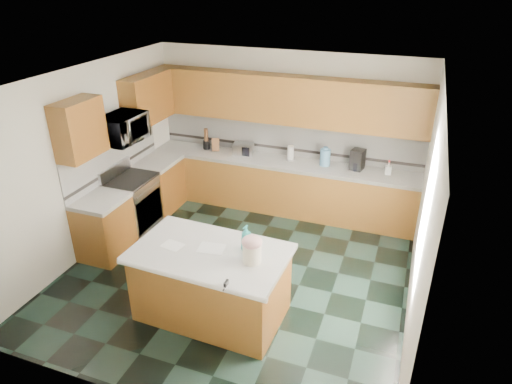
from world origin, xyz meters
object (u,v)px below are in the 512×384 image
at_px(knife_block, 216,145).
at_px(toaster_oven, 243,149).
at_px(island_base, 211,285).
at_px(treat_jar, 252,253).
at_px(island_top, 210,253).
at_px(soap_bottle_island, 246,238).
at_px(coffee_maker, 357,160).

distance_m(knife_block, toaster_oven, 0.53).
distance_m(island_base, treat_jar, 0.81).
height_order(island_top, knife_block, knife_block).
bearing_deg(island_top, treat_jar, -0.95).
bearing_deg(island_base, treat_jar, -0.95).
height_order(island_base, knife_block, knife_block).
bearing_deg(knife_block, treat_jar, -81.05).
relative_size(soap_bottle_island, coffee_maker, 0.97).
height_order(treat_jar, soap_bottle_island, soap_bottle_island).
bearing_deg(knife_block, coffee_maker, -21.59).
bearing_deg(toaster_oven, knife_block, 169.51).
relative_size(toaster_oven, coffee_maker, 1.02).
relative_size(island_base, toaster_oven, 4.93).
relative_size(island_top, coffee_maker, 5.35).
xyz_separation_m(island_base, coffee_maker, (1.23, 2.98, 0.66)).
relative_size(knife_block, toaster_oven, 0.67).
bearing_deg(toaster_oven, soap_bottle_island, -78.36).
bearing_deg(soap_bottle_island, coffee_maker, 84.61).
bearing_deg(soap_bottle_island, island_top, -147.04).
relative_size(soap_bottle_island, knife_block, 1.42).
bearing_deg(island_top, knife_block, 115.54).
distance_m(island_base, knife_block, 3.27).
bearing_deg(island_base, coffee_maker, 69.88).
xyz_separation_m(treat_jar, coffee_maker, (0.69, 3.01, 0.06)).
height_order(island_top, soap_bottle_island, soap_bottle_island).
xyz_separation_m(treat_jar, toaster_oven, (-1.28, 2.98, -0.01)).
relative_size(soap_bottle_island, toaster_oven, 0.95).
xyz_separation_m(soap_bottle_island, knife_block, (-1.67, 2.79, -0.05)).
xyz_separation_m(knife_block, toaster_oven, (0.53, 0.00, -0.02)).
bearing_deg(island_base, toaster_oven, 106.31).
distance_m(island_top, toaster_oven, 3.04).
relative_size(treat_jar, soap_bottle_island, 0.68).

